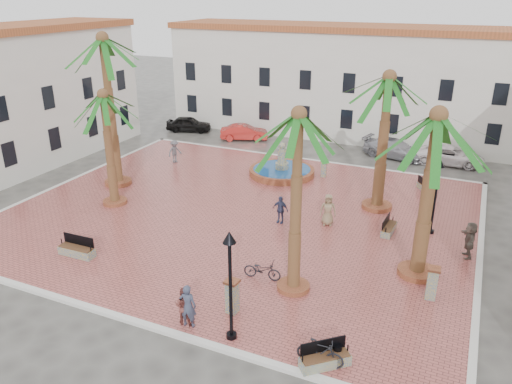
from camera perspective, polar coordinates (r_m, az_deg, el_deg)
ground at (r=29.37m, az=-1.78°, el=-2.59°), size 120.00×120.00×0.00m
plaza at (r=29.34m, az=-1.78°, el=-2.46°), size 26.00×22.00×0.15m
kerb_n at (r=38.83m, az=5.35°, el=3.74°), size 26.30×0.30×0.16m
kerb_s at (r=21.34m, az=-15.19°, el=-13.66°), size 26.30×0.30×0.16m
kerb_e at (r=26.89m, az=24.19°, el=-6.99°), size 0.30×22.30×0.16m
kerb_w at (r=36.56m, az=-20.44°, el=1.20°), size 0.30×22.30×0.16m
building_north at (r=46.09m, az=9.35°, el=12.49°), size 30.40×7.40×9.50m
fountain at (r=35.17m, az=2.97°, el=2.50°), size 4.58×4.58×2.37m
palm_nw at (r=32.84m, az=-16.97°, el=14.76°), size 5.77×5.77×9.83m
palm_sw at (r=29.96m, az=-16.96°, el=9.18°), size 4.71×4.71×6.99m
palm_s at (r=19.39m, az=4.85°, el=6.54°), size 4.66×4.66×8.09m
palm_e at (r=21.85m, az=19.86°, el=5.97°), size 5.69×5.69×7.84m
palm_ne at (r=28.74m, az=14.83°, el=10.80°), size 5.76×5.76×8.16m
bench_s at (r=26.12m, az=-19.78°, el=-6.27°), size 1.91×0.63×1.00m
bench_se at (r=18.35m, az=7.87°, el=-18.43°), size 1.71×1.61×0.95m
bench_e at (r=27.74m, az=14.92°, el=-4.05°), size 0.59×1.66×0.86m
bench_ne at (r=34.07m, az=18.81°, el=0.49°), size 1.30×1.63×0.86m
lamppost_s at (r=17.84m, az=-2.99°, el=-8.63°), size 0.48×0.48×4.46m
lamppost_e at (r=27.40m, az=20.02°, el=0.88°), size 0.45×0.45×4.16m
bollard_se at (r=20.39m, az=-2.74°, el=-11.77°), size 0.57×0.57×1.49m
bollard_n at (r=34.95m, az=7.76°, el=2.74°), size 0.49×0.49×1.24m
bollard_e at (r=22.44m, az=19.48°, el=-9.73°), size 0.57×0.57×1.48m
litter_bin at (r=18.61m, az=9.27°, el=-17.66°), size 0.33×0.33×0.64m
cyclist_a at (r=19.74m, az=-7.80°, el=-12.76°), size 0.73×0.55×1.83m
bicycle_a at (r=22.67m, az=0.72°, el=-8.88°), size 1.79×0.78×0.91m
cyclist_b at (r=19.98m, az=-8.24°, el=-12.71°), size 0.86×0.73×1.59m
bicycle_b at (r=18.22m, az=7.34°, el=-17.76°), size 1.71×0.52×1.02m
pedestrian_fountain_a at (r=27.69m, az=8.23°, el=-2.03°), size 1.02×0.82×1.81m
pedestrian_fountain_b at (r=27.74m, az=2.79°, el=-2.01°), size 0.96×0.45×1.59m
pedestrian_north at (r=37.98m, az=-9.27°, el=4.60°), size 1.02×1.28×1.73m
pedestrian_east at (r=26.28m, az=23.22°, el=-5.05°), size 0.90×1.79×1.85m
car_black at (r=47.08m, az=-7.70°, el=7.71°), size 4.39×2.78×1.39m
car_red at (r=43.93m, az=-1.36°, el=6.83°), size 4.35×2.96×1.36m
car_silver at (r=40.64m, az=15.57°, el=4.80°), size 5.28×3.06×1.44m
car_white at (r=40.37m, az=21.29°, el=3.91°), size 4.97×2.39×1.37m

